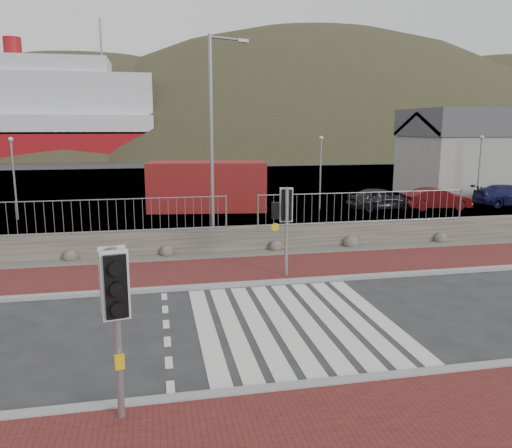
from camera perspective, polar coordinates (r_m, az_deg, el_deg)
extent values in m
plane|color=#28282B|center=(12.16, 4.39, -11.17)|extent=(220.00, 220.00, 0.00)
cube|color=maroon|center=(16.28, 0.05, -5.20)|extent=(40.00, 3.00, 0.08)
cube|color=gray|center=(9.56, 9.54, -17.43)|extent=(40.00, 0.25, 0.12)
cube|color=gray|center=(14.88, 1.22, -6.74)|extent=(40.00, 0.25, 0.12)
cube|color=silver|center=(11.79, -5.70, -11.89)|extent=(0.42, 5.60, 0.01)
cube|color=silver|center=(11.86, -2.75, -11.71)|extent=(0.42, 5.60, 0.01)
cube|color=silver|center=(11.95, 0.15, -11.50)|extent=(0.42, 5.60, 0.01)
cube|color=silver|center=(12.08, 2.99, -11.27)|extent=(0.42, 5.60, 0.01)
cube|color=silver|center=(12.24, 5.77, -11.01)|extent=(0.42, 5.60, 0.01)
cube|color=silver|center=(12.42, 8.46, -10.74)|extent=(0.42, 5.60, 0.01)
cube|color=silver|center=(12.63, 11.06, -10.46)|extent=(0.42, 5.60, 0.01)
cube|color=silver|center=(12.86, 13.57, -10.16)|extent=(0.42, 5.60, 0.01)
cube|color=#59544C|center=(18.18, -1.22, -3.51)|extent=(40.00, 1.50, 0.06)
cube|color=#4C483F|center=(18.85, -1.66, -1.68)|extent=(40.00, 0.60, 0.90)
cylinder|color=gray|center=(18.21, -16.67, 2.70)|extent=(8.40, 0.04, 0.04)
cylinder|color=gray|center=(18.41, -3.44, 1.33)|extent=(0.07, 0.07, 1.20)
cylinder|color=gray|center=(19.80, 12.24, 3.54)|extent=(8.40, 0.04, 0.04)
cylinder|color=gray|center=(18.61, 0.23, 1.46)|extent=(0.07, 0.07, 1.20)
cylinder|color=gray|center=(21.90, 22.30, 2.07)|extent=(0.07, 0.07, 1.20)
cube|color=#4C4C4F|center=(39.11, -6.86, 4.17)|extent=(120.00, 40.00, 0.50)
cube|color=#3F4C54|center=(73.93, -9.14, 7.28)|extent=(220.00, 50.00, 0.05)
cube|color=silver|center=(80.23, -22.82, 13.30)|extent=(30.00, 12.00, 6.00)
cube|color=silver|center=(80.55, -23.04, 16.13)|extent=(18.00, 10.00, 2.50)
cylinder|color=maroon|center=(81.68, -26.06, 17.59)|extent=(2.40, 2.40, 3.00)
cylinder|color=gray|center=(79.99, -17.31, 19.43)|extent=(0.30, 0.30, 6.00)
cube|color=#9E9E99|center=(38.54, 25.56, 6.07)|extent=(12.00, 6.00, 4.00)
cube|color=#4C4C51|center=(38.46, 25.92, 10.37)|extent=(12.20, 6.20, 1.80)
ellipsoid|color=#2F331E|center=(102.42, -17.85, -3.45)|extent=(106.40, 68.40, 76.00)
ellipsoid|color=#2F331E|center=(108.53, 6.78, -5.47)|extent=(140.00, 90.00, 100.00)
ellipsoid|color=#2F331E|center=(128.28, 26.32, -1.23)|extent=(112.00, 72.00, 80.00)
cylinder|color=gray|center=(8.11, -15.56, -12.33)|extent=(0.11, 0.11, 2.84)
cube|color=#E3AE0D|center=(8.25, -15.43, -14.60)|extent=(0.16, 0.11, 0.22)
cube|color=black|center=(7.81, -15.89, -6.50)|extent=(0.45, 0.32, 1.07)
sphere|color=#0CE53F|center=(7.91, -15.77, -8.61)|extent=(0.15, 0.15, 0.15)
cylinder|color=gray|center=(15.21, 3.51, -1.07)|extent=(0.11, 0.11, 2.82)
cube|color=#E3AE0D|center=(15.29, 3.50, -2.36)|extent=(0.15, 0.10, 0.22)
cube|color=black|center=(15.05, 3.55, 2.12)|extent=(0.43, 0.29, 1.06)
sphere|color=#0CE53F|center=(15.10, 3.54, 0.99)|extent=(0.15, 0.15, 0.15)
cube|color=black|center=(15.03, 2.21, 1.54)|extent=(0.24, 0.19, 0.50)
cylinder|color=gray|center=(19.05, -5.09, 9.05)|extent=(0.14, 0.14, 7.90)
cylinder|color=gray|center=(19.65, -3.41, 20.41)|extent=(1.31, 0.61, 0.09)
cube|color=beige|center=(20.01, -1.59, 20.20)|extent=(0.49, 0.37, 0.12)
cube|color=maroon|center=(28.16, -5.58, 4.34)|extent=(6.79, 3.55, 2.70)
imported|color=black|center=(29.05, 14.00, 2.85)|extent=(3.82, 1.76, 1.27)
imported|color=#560C0E|center=(30.08, 19.98, 2.73)|extent=(3.81, 1.65, 1.22)
imported|color=#151642|center=(33.17, 27.08, 2.93)|extent=(4.47, 2.20, 1.25)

